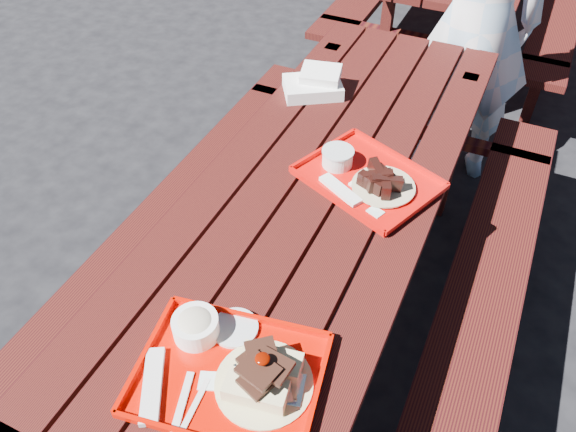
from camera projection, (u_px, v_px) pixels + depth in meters
The scene contains 6 objects.
ground at pixel (304, 339), 2.25m from camera, with size 60.00×60.00×0.00m, color black.
picnic_table_near at pixel (307, 244), 1.86m from camera, with size 1.41×2.40×0.75m.
near_tray at pixel (231, 362), 1.29m from camera, with size 0.47×0.39×0.13m.
far_tray at pixel (365, 176), 1.78m from camera, with size 0.49×0.45×0.07m.
white_cloth at pixel (315, 84), 2.15m from camera, with size 0.27×0.25×0.09m.
person at pixel (477, 22), 2.48m from camera, with size 0.59×0.39×1.62m, color #A5C7E3.
Camera 1 is at (0.48, -1.18, 1.92)m, focal length 35.00 mm.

